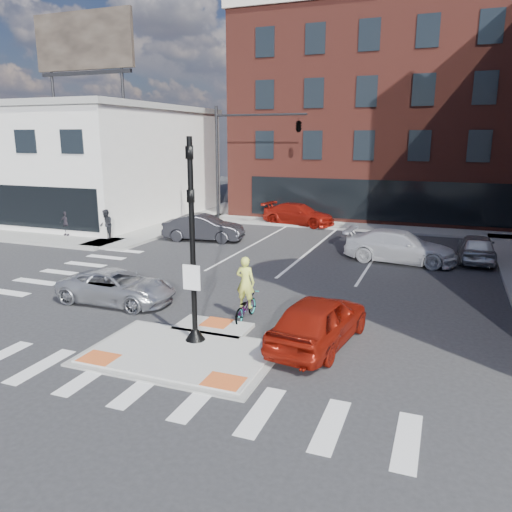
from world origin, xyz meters
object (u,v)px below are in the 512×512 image
at_px(bg_car_dark, 204,228).
at_px(pedestrian_a, 106,224).
at_px(bg_car_silver, 477,248).
at_px(pedestrian_b, 66,223).
at_px(white_pickup, 400,247).
at_px(red_sedan, 319,320).
at_px(bg_car_red, 299,214).
at_px(cyclist, 245,299).
at_px(silver_suv, 117,287).

relative_size(bg_car_dark, pedestrian_a, 2.70).
height_order(bg_car_silver, pedestrian_b, pedestrian_b).
bearing_deg(white_pickup, red_sedan, 178.17).
bearing_deg(red_sedan, pedestrian_b, -21.06).
distance_m(white_pickup, bg_car_red, 11.45).
bearing_deg(white_pickup, cyclist, 162.61).
relative_size(silver_suv, pedestrian_a, 2.54).
distance_m(bg_car_silver, cyclist, 13.98).
bearing_deg(pedestrian_b, cyclist, -36.24).
bearing_deg(red_sedan, bg_car_red, -63.91).
distance_m(red_sedan, bg_car_dark, 16.21).
bearing_deg(bg_car_red, bg_car_dark, 163.39).
relative_size(bg_car_dark, bg_car_silver, 1.14).
distance_m(bg_car_silver, bg_car_red, 13.25).
height_order(pedestrian_a, pedestrian_b, pedestrian_a).
height_order(red_sedan, bg_car_silver, red_sedan).
relative_size(silver_suv, bg_car_dark, 0.94).
relative_size(silver_suv, white_pickup, 0.83).
distance_m(red_sedan, cyclist, 3.07).
height_order(bg_car_dark, pedestrian_a, pedestrian_a).
relative_size(bg_car_silver, bg_car_red, 0.80).
height_order(white_pickup, cyclist, cyclist).
relative_size(white_pickup, pedestrian_b, 3.60).
bearing_deg(pedestrian_b, bg_car_red, 32.41).
height_order(bg_car_red, cyclist, cyclist).
height_order(silver_suv, cyclist, cyclist).
bearing_deg(red_sedan, cyclist, -14.15).
height_order(silver_suv, white_pickup, white_pickup).
bearing_deg(bg_car_red, pedestrian_a, 147.18).
height_order(red_sedan, white_pickup, white_pickup).
relative_size(white_pickup, bg_car_red, 1.04).
relative_size(cyclist, pedestrian_b, 1.48).
relative_size(cyclist, pedestrian_a, 1.26).
height_order(red_sedan, pedestrian_b, pedestrian_b).
xyz_separation_m(white_pickup, pedestrian_a, (-16.77, -1.00, 0.24)).
distance_m(red_sedan, pedestrian_a, 18.65).
xyz_separation_m(bg_car_silver, pedestrian_a, (-20.34, -2.48, 0.32)).
distance_m(silver_suv, bg_car_dark, 11.68).
bearing_deg(silver_suv, white_pickup, -42.95).
bearing_deg(pedestrian_b, silver_suv, -47.18).
bearing_deg(cyclist, pedestrian_b, -30.67).
bearing_deg(bg_car_red, white_pickup, -126.98).
relative_size(silver_suv, pedestrian_b, 2.97).
distance_m(silver_suv, bg_car_red, 18.81).
distance_m(bg_car_red, cyclist, 19.04).
distance_m(bg_car_dark, pedestrian_b, 8.59).
xyz_separation_m(white_pickup, pedestrian_b, (-19.75, -1.00, 0.12)).
bearing_deg(bg_car_silver, white_pickup, 21.09).
distance_m(silver_suv, bg_car_silver, 17.39).
bearing_deg(pedestrian_b, bg_car_silver, 0.30).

